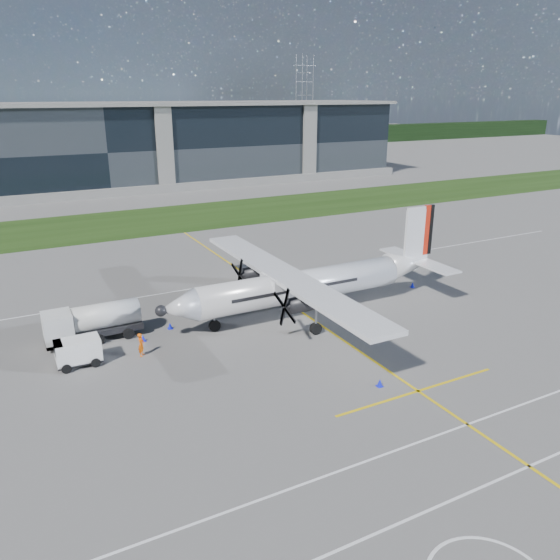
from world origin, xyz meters
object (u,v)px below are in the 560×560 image
at_px(baggage_tug, 78,352).
at_px(ground_crew_person, 141,343).
at_px(pylon_east, 304,100).
at_px(safety_cone_nose_stbd, 170,326).
at_px(fuel_tanker_truck, 86,324).
at_px(safety_cone_fwd, 143,338).
at_px(safety_cone_portwing, 380,383).
at_px(safety_cone_tail, 413,285).
at_px(turboprop_aircraft, 311,267).

distance_m(baggage_tug, ground_crew_person, 4.08).
bearing_deg(pylon_east, safety_cone_nose_stbd, -123.51).
bearing_deg(pylon_east, fuel_tanker_truck, -125.32).
height_order(safety_cone_fwd, safety_cone_portwing, same).
distance_m(baggage_tug, safety_cone_nose_stbd, 7.71).
bearing_deg(baggage_tug, safety_cone_tail, 3.10).
distance_m(fuel_tanker_truck, safety_cone_nose_stbd, 6.14).
relative_size(baggage_tug, safety_cone_tail, 6.11).
height_order(safety_cone_fwd, safety_cone_nose_stbd, same).
distance_m(ground_crew_person, safety_cone_fwd, 2.46).
relative_size(safety_cone_tail, safety_cone_portwing, 1.00).
distance_m(fuel_tanker_truck, ground_crew_person, 5.14).
xyz_separation_m(turboprop_aircraft, safety_cone_fwd, (-13.71, 0.78, -3.68)).
relative_size(safety_cone_nose_stbd, safety_cone_portwing, 1.00).
distance_m(pylon_east, safety_cone_tail, 158.20).
height_order(baggage_tug, safety_cone_tail, baggage_tug).
xyz_separation_m(baggage_tug, safety_cone_fwd, (4.69, 1.67, -0.67)).
height_order(turboprop_aircraft, safety_cone_tail, turboprop_aircraft).
bearing_deg(safety_cone_nose_stbd, safety_cone_tail, -3.25).
xyz_separation_m(turboprop_aircraft, safety_cone_tail, (11.58, 0.73, -3.68)).
xyz_separation_m(fuel_tanker_truck, baggage_tug, (-1.09, -3.61, -0.43)).
height_order(pylon_east, safety_cone_fwd, pylon_east).
xyz_separation_m(safety_cone_fwd, safety_cone_portwing, (11.33, -13.28, 0.00)).
bearing_deg(safety_cone_portwing, safety_cone_fwd, 130.47).
height_order(pylon_east, safety_cone_portwing, pylon_east).
xyz_separation_m(fuel_tanker_truck, safety_cone_portwing, (14.93, -15.22, -1.10)).
bearing_deg(baggage_tug, safety_cone_portwing, -35.94).
relative_size(safety_cone_tail, safety_cone_fwd, 1.00).
bearing_deg(ground_crew_person, baggage_tug, 113.52).
bearing_deg(safety_cone_tail, safety_cone_fwd, 179.89).
height_order(turboprop_aircraft, safety_cone_nose_stbd, turboprop_aircraft).
distance_m(turboprop_aircraft, baggage_tug, 18.67).
bearing_deg(turboprop_aircraft, safety_cone_fwd, 176.74).
xyz_separation_m(safety_cone_tail, safety_cone_nose_stbd, (-22.88, 1.30, 0.00)).
relative_size(ground_crew_person, safety_cone_portwing, 3.81).
bearing_deg(safety_cone_portwing, turboprop_aircraft, 79.24).
bearing_deg(baggage_tug, pylon_east, 55.07).
height_order(safety_cone_tail, safety_cone_nose_stbd, same).
relative_size(baggage_tug, ground_crew_person, 1.60).
bearing_deg(safety_cone_portwing, pylon_east, 61.54).
relative_size(turboprop_aircraft, safety_cone_tail, 52.41).
bearing_deg(safety_cone_portwing, baggage_tug, 144.06).
bearing_deg(safety_cone_portwing, safety_cone_nose_stbd, 121.55).
distance_m(turboprop_aircraft, safety_cone_fwd, 14.22).
bearing_deg(baggage_tug, safety_cone_fwd, 19.58).
relative_size(turboprop_aircraft, safety_cone_nose_stbd, 52.41).
bearing_deg(safety_cone_tail, safety_cone_nose_stbd, 176.75).
bearing_deg(safety_cone_tail, safety_cone_portwing, -136.51).
distance_m(fuel_tanker_truck, baggage_tug, 3.79).
xyz_separation_m(safety_cone_tail, safety_cone_portwing, (-13.95, -13.24, 0.00)).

